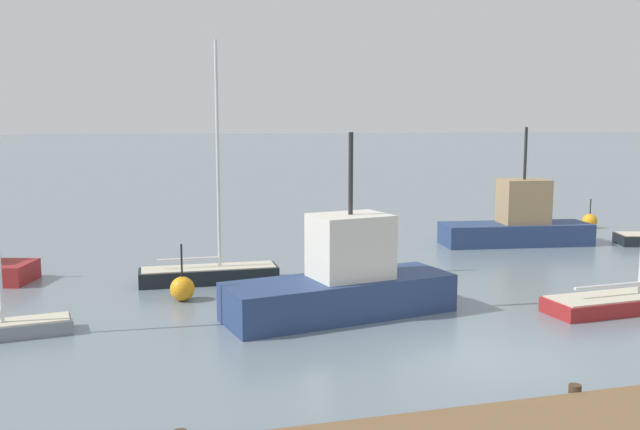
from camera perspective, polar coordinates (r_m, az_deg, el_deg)
The scene contains 7 objects.
ground_plane at distance 17.41m, azimuth 13.42°, elevation -11.28°, with size 600.00×600.00×0.00m, color slate.
sailboat_4 at distance 24.68m, azimuth -9.06°, elevation -4.56°, with size 4.81×1.41×8.32m.
sailboat_5 at distance 22.86m, azimuth 23.94°, elevation -6.08°, with size 5.33×1.73×9.37m.
fishing_boat_1 at distance 32.98m, azimuth 15.90°, elevation -0.65°, with size 6.95×3.01×5.33m.
fishing_boat_2 at distance 20.19m, azimuth 1.88°, elevation -5.52°, with size 6.98×3.32×5.29m.
channel_buoy_1 at distance 22.35m, azimuth -11.20°, elevation -5.93°, with size 0.77×0.77×1.81m.
channel_buoy_2 at distance 39.28m, azimuth 21.21°, elevation -0.45°, with size 0.76×0.76×1.55m.
Camera 1 is at (-8.12, -14.35, 5.60)m, focal length 39.08 mm.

